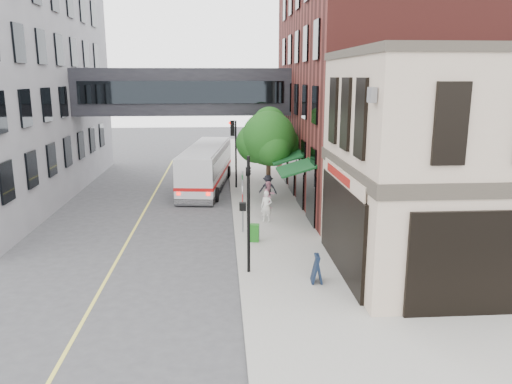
{
  "coord_description": "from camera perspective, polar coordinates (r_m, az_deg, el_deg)",
  "views": [
    {
      "loc": [
        -0.6,
        -15.97,
        7.48
      ],
      "look_at": [
        0.78,
        3.47,
        2.95
      ],
      "focal_mm": 35.0,
      "sensor_mm": 36.0,
      "label": 1
    }
  ],
  "objects": [
    {
      "name": "ground",
      "position": [
        17.65,
        -1.78,
        -12.02
      ],
      "size": [
        120.0,
        120.0,
        0.0
      ],
      "primitive_type": "plane",
      "color": "#38383A",
      "rests_on": "ground"
    },
    {
      "name": "sidewalk_main",
      "position": [
        30.98,
        0.86,
        -0.76
      ],
      "size": [
        4.0,
        60.0,
        0.15
      ],
      "primitive_type": "cube",
      "color": "gray",
      "rests_on": "ground"
    },
    {
      "name": "corner_building",
      "position": [
        20.62,
        23.68,
        2.85
      ],
      "size": [
        10.19,
        8.12,
        8.45
      ],
      "color": "#B9A38D",
      "rests_on": "ground"
    },
    {
      "name": "brick_building",
      "position": [
        32.73,
        15.12,
        11.77
      ],
      "size": [
        13.76,
        18.0,
        14.0
      ],
      "color": "#531E1A",
      "rests_on": "ground"
    },
    {
      "name": "skyway_bridge",
      "position": [
        34.07,
        -8.27,
        11.29
      ],
      "size": [
        14.0,
        3.18,
        3.0
      ],
      "color": "black",
      "rests_on": "ground"
    },
    {
      "name": "traffic_signal_near",
      "position": [
        18.55,
        -0.96,
        -0.96
      ],
      "size": [
        0.44,
        0.22,
        4.6
      ],
      "color": "black",
      "rests_on": "sidewalk_main"
    },
    {
      "name": "traffic_signal_far",
      "position": [
        33.24,
        -2.57,
        5.9
      ],
      "size": [
        0.53,
        0.28,
        4.5
      ],
      "color": "black",
      "rests_on": "sidewalk_main"
    },
    {
      "name": "street_sign_pole",
      "position": [
        23.66,
        -1.55,
        -0.5
      ],
      "size": [
        0.08,
        0.75,
        3.0
      ],
      "color": "gray",
      "rests_on": "sidewalk_main"
    },
    {
      "name": "street_tree",
      "position": [
        29.54,
        1.4,
        6.13
      ],
      "size": [
        3.8,
        3.2,
        5.6
      ],
      "color": "#382619",
      "rests_on": "sidewalk_main"
    },
    {
      "name": "lane_marking",
      "position": [
        27.38,
        -13.17,
        -3.12
      ],
      "size": [
        0.12,
        40.0,
        0.01
      ],
      "primitive_type": "cube",
      "color": "#D8CC4C",
      "rests_on": "ground"
    },
    {
      "name": "bus",
      "position": [
        34.14,
        -5.71,
        3.07
      ],
      "size": [
        3.58,
        10.74,
        2.84
      ],
      "color": "silver",
      "rests_on": "ground"
    },
    {
      "name": "pedestrian_a",
      "position": [
        25.65,
        1.2,
        -1.66
      ],
      "size": [
        0.69,
        0.56,
        1.62
      ],
      "primitive_type": "imported",
      "rotation": [
        0.0,
        0.0,
        -0.34
      ],
      "color": "white",
      "rests_on": "sidewalk_main"
    },
    {
      "name": "pedestrian_b",
      "position": [
        28.12,
        1.5,
        -0.37
      ],
      "size": [
        0.98,
        0.94,
        1.59
      ],
      "primitive_type": "imported",
      "rotation": [
        0.0,
        0.0,
        0.61
      ],
      "color": "pink",
      "rests_on": "sidewalk_main"
    },
    {
      "name": "pedestrian_c",
      "position": [
        29.56,
        1.37,
        0.37
      ],
      "size": [
        1.2,
        0.87,
        1.67
      ],
      "primitive_type": "imported",
      "rotation": [
        0.0,
        0.0,
        -0.26
      ],
      "color": "black",
      "rests_on": "sidewalk_main"
    },
    {
      "name": "newspaper_box",
      "position": [
        22.72,
        -0.16,
        -4.69
      ],
      "size": [
        0.46,
        0.42,
        0.8
      ],
      "primitive_type": "cube",
      "rotation": [
        0.0,
        0.0,
        -0.19
      ],
      "color": "#186216",
      "rests_on": "sidewalk_main"
    },
    {
      "name": "sandwich_board",
      "position": [
        18.46,
        6.96,
        -8.68
      ],
      "size": [
        0.41,
        0.61,
        1.04
      ],
      "primitive_type": "cube",
      "rotation": [
        0.0,
        0.0,
        -0.07
      ],
      "color": "black",
      "rests_on": "sidewalk_main"
    }
  ]
}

